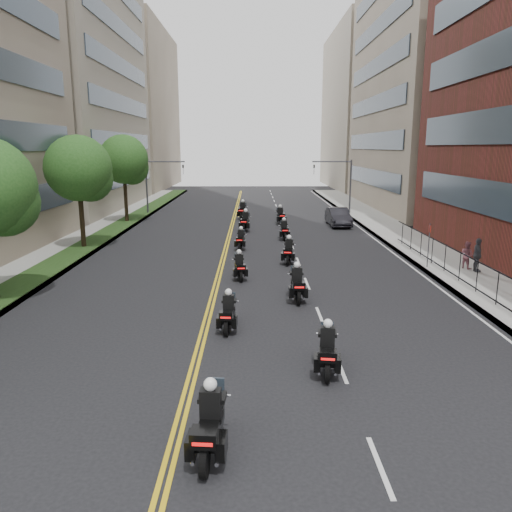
% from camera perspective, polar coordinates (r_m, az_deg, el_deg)
% --- Properties ---
extents(ground, '(160.00, 160.00, 0.00)m').
position_cam_1_polar(ground, '(11.88, -2.50, -22.96)').
color(ground, black).
rests_on(ground, ground).
extents(sidewalk_right, '(4.00, 90.00, 0.15)m').
position_cam_1_polar(sidewalk_right, '(37.19, 17.79, 1.25)').
color(sidewalk_right, gray).
rests_on(sidewalk_right, ground).
extents(sidewalk_left, '(4.00, 90.00, 0.15)m').
position_cam_1_polar(sidewalk_left, '(37.46, -19.73, 1.19)').
color(sidewalk_left, gray).
rests_on(sidewalk_left, ground).
extents(grass_strip, '(2.00, 90.00, 0.04)m').
position_cam_1_polar(grass_strip, '(37.18, -18.57, 1.34)').
color(grass_strip, '#1E3613').
rests_on(grass_strip, sidewalk_left).
extents(building_right_tan, '(15.11, 28.00, 30.00)m').
position_cam_1_polar(building_right_tan, '(61.95, 20.70, 19.16)').
color(building_right_tan, gray).
rests_on(building_right_tan, ground).
extents(building_right_far, '(15.00, 28.00, 26.00)m').
position_cam_1_polar(building_right_far, '(90.39, 13.65, 15.92)').
color(building_right_far, gray).
rests_on(building_right_far, ground).
extents(building_left_mid, '(16.11, 28.00, 34.00)m').
position_cam_1_polar(building_left_mid, '(62.70, -22.85, 20.75)').
color(building_left_mid, gray).
rests_on(building_left_mid, ground).
extents(building_left_far, '(16.00, 28.00, 26.00)m').
position_cam_1_polar(building_left_far, '(90.71, -15.27, 15.82)').
color(building_left_far, gray).
rests_on(building_left_far, ground).
extents(iron_fence, '(0.05, 28.00, 1.50)m').
position_cam_1_polar(iron_fence, '(24.86, 24.88, -2.69)').
color(iron_fence, black).
rests_on(iron_fence, sidewalk_right).
extents(street_trees, '(4.40, 38.40, 7.98)m').
position_cam_1_polar(street_trees, '(30.57, -22.64, 8.18)').
color(street_trees, '#332516').
rests_on(street_trees, ground).
extents(traffic_signal_right, '(4.09, 0.20, 5.60)m').
position_cam_1_polar(traffic_signal_right, '(52.58, 9.73, 8.74)').
color(traffic_signal_right, '#3F3F44').
rests_on(traffic_signal_right, ground).
extents(traffic_signal_left, '(4.09, 0.20, 5.60)m').
position_cam_1_polar(traffic_signal_left, '(52.73, -11.39, 8.68)').
color(traffic_signal_left, '#3F3F44').
rests_on(traffic_signal_left, ground).
extents(motorcycle_0, '(0.64, 2.46, 1.82)m').
position_cam_1_polar(motorcycle_0, '(11.90, -5.27, -18.78)').
color(motorcycle_0, black).
rests_on(motorcycle_0, ground).
extents(motorcycle_1, '(0.69, 2.29, 1.70)m').
position_cam_1_polar(motorcycle_1, '(15.83, 8.14, -10.81)').
color(motorcycle_1, black).
rests_on(motorcycle_1, ground).
extents(motorcycle_2, '(0.55, 2.17, 1.60)m').
position_cam_1_polar(motorcycle_2, '(19.16, -3.18, -6.64)').
color(motorcycle_2, black).
rests_on(motorcycle_2, ground).
extents(motorcycle_3, '(0.55, 2.40, 1.78)m').
position_cam_1_polar(motorcycle_3, '(22.81, 4.71, -3.36)').
color(motorcycle_3, black).
rests_on(motorcycle_3, ground).
extents(motorcycle_4, '(0.64, 2.13, 1.57)m').
position_cam_1_polar(motorcycle_4, '(26.40, -1.91, -1.33)').
color(motorcycle_4, black).
rests_on(motorcycle_4, ground).
extents(motorcycle_5, '(0.71, 2.32, 1.72)m').
position_cam_1_polar(motorcycle_5, '(30.02, 3.76, 0.44)').
color(motorcycle_5, black).
rests_on(motorcycle_5, ground).
extents(motorcycle_6, '(0.58, 2.12, 1.57)m').
position_cam_1_polar(motorcycle_6, '(34.13, -1.74, 1.81)').
color(motorcycle_6, black).
rests_on(motorcycle_6, ground).
extents(motorcycle_7, '(0.52, 2.25, 1.66)m').
position_cam_1_polar(motorcycle_7, '(37.83, 3.23, 2.89)').
color(motorcycle_7, black).
rests_on(motorcycle_7, ground).
extents(motorcycle_8, '(0.76, 2.53, 1.87)m').
position_cam_1_polar(motorcycle_8, '(41.49, -1.22, 3.87)').
color(motorcycle_8, black).
rests_on(motorcycle_8, ground).
extents(motorcycle_9, '(0.69, 2.38, 1.76)m').
position_cam_1_polar(motorcycle_9, '(45.40, 2.81, 4.54)').
color(motorcycle_9, black).
rests_on(motorcycle_9, ground).
extents(motorcycle_10, '(0.77, 2.55, 1.88)m').
position_cam_1_polar(motorcycle_10, '(48.69, -1.54, 5.14)').
color(motorcycle_10, black).
rests_on(motorcycle_10, ground).
extents(parked_sedan, '(1.78, 4.86, 1.59)m').
position_cam_1_polar(parked_sedan, '(44.91, 9.38, 4.43)').
color(parked_sedan, black).
rests_on(parked_sedan, ground).
extents(pedestrian_b, '(0.89, 0.94, 1.54)m').
position_cam_1_polar(pedestrian_b, '(30.43, 22.93, 0.10)').
color(pedestrian_b, '#8D4C58').
rests_on(pedestrian_b, sidewalk_right).
extents(pedestrian_c, '(0.60, 1.14, 1.87)m').
position_cam_1_polar(pedestrian_c, '(29.82, 23.98, 0.10)').
color(pedestrian_c, '#3A3B41').
rests_on(pedestrian_c, sidewalk_right).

